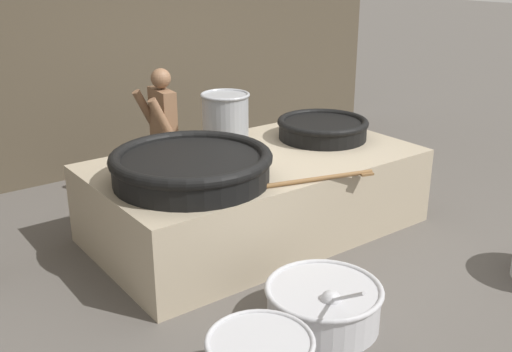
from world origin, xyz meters
TOP-DOWN VIEW (x-y plane):
  - ground_plane at (0.00, 0.00)m, footprint 60.00×60.00m
  - hearth_platform at (0.00, 0.00)m, footprint 3.15×1.75m
  - giant_wok_near at (-0.84, -0.20)m, footprint 1.40×1.40m
  - giant_wok_far at (0.95, 0.09)m, footprint 0.96×0.96m
  - stock_pot at (0.06, 0.61)m, footprint 0.51×0.51m
  - stirring_paddle at (-0.12, -0.79)m, footprint 1.48×0.48m
  - cook at (-0.39, 1.14)m, footprint 0.37×0.57m
  - prep_bowl_vegetables at (-0.58, -1.62)m, footprint 0.88×1.09m

SIDE VIEW (x-z plane):
  - ground_plane at x=0.00m, z-range 0.00..0.00m
  - prep_bowl_vegetables at x=-0.58m, z-range -0.17..0.52m
  - hearth_platform at x=0.00m, z-range 0.00..0.77m
  - stirring_paddle at x=-0.12m, z-range 0.77..0.81m
  - cook at x=-0.39m, z-range 0.06..1.57m
  - giant_wok_far at x=0.95m, z-range 0.78..1.00m
  - giant_wok_near at x=-0.84m, z-range 0.78..1.06m
  - stock_pot at x=0.06m, z-range 0.78..1.29m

